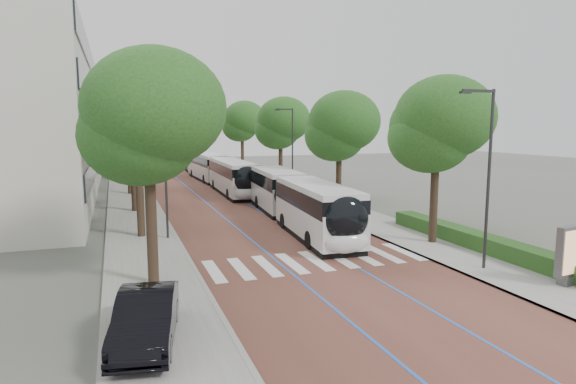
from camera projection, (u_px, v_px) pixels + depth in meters
name	position (u px, v px, depth m)	size (l,w,h in m)	color
ground	(320.00, 267.00, 22.41)	(160.00, 160.00, 0.00)	#51544C
road	(191.00, 179.00, 59.67)	(11.00, 140.00, 0.02)	brown
sidewalk_left	(127.00, 181.00, 57.14)	(4.00, 140.00, 0.12)	gray
sidewalk_right	(249.00, 176.00, 62.19)	(4.00, 140.00, 0.12)	gray
kerb_left	(144.00, 180.00, 57.78)	(0.20, 140.00, 0.14)	gray
kerb_right	(235.00, 177.00, 61.55)	(0.20, 140.00, 0.14)	gray
zebra_crossing	(316.00, 261.00, 23.41)	(10.55, 3.60, 0.01)	silver
lane_line_left	(178.00, 179.00, 59.13)	(0.12, 126.00, 0.01)	blue
lane_line_right	(204.00, 178.00, 60.21)	(0.12, 126.00, 0.01)	blue
hedge	(478.00, 241.00, 25.40)	(1.20, 14.00, 0.80)	#1F4718
streetlight_near	(486.00, 165.00, 21.18)	(1.82, 0.20, 8.00)	#2A2A2C
streetlight_far	(291.00, 144.00, 44.47)	(1.82, 0.20, 8.00)	#2A2A2C
lamp_post_left	(165.00, 169.00, 27.24)	(0.14, 0.14, 8.00)	#2A2A2C
trees_left	(127.00, 120.00, 44.46)	(6.47, 60.65, 10.09)	black
trees_right	(298.00, 126.00, 45.42)	(5.65, 47.49, 9.29)	black
lead_bus	(298.00, 201.00, 31.58)	(3.91, 18.53, 3.20)	black
bus_queued_0	(234.00, 178.00, 45.83)	(2.81, 12.45, 3.20)	silver
bus_queued_1	(208.00, 167.00, 57.73)	(2.92, 12.47, 3.20)	silver
bus_queued_2	(193.00, 159.00, 70.85)	(2.91, 12.47, 3.20)	silver
bus_queued_3	(178.00, 154.00, 82.87)	(3.19, 12.52, 3.20)	silver
ad_panel	(568.00, 255.00, 19.39)	(1.20, 0.52, 2.42)	#59595B
parked_car	(146.00, 317.00, 14.27)	(1.65, 4.72, 1.56)	black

